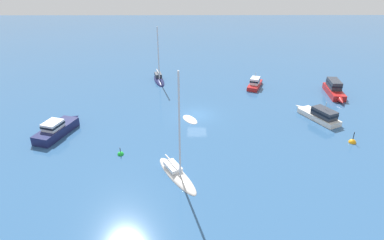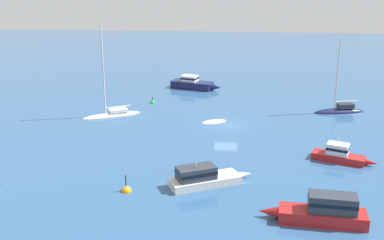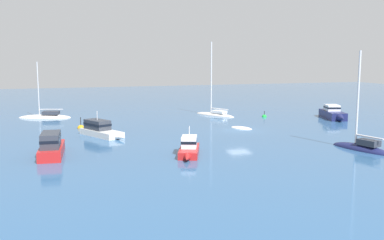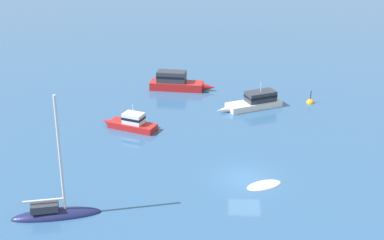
# 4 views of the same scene
# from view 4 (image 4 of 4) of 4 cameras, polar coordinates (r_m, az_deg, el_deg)

# --- Properties ---
(ground_plane) EXTENTS (160.00, 160.00, 0.00)m
(ground_plane) POSITION_cam_4_polar(r_m,az_deg,el_deg) (45.28, 5.24, -5.80)
(ground_plane) COLOR #2D5684
(dinghy) EXTENTS (2.56, 3.20, 0.40)m
(dinghy) POSITION_cam_4_polar(r_m,az_deg,el_deg) (44.58, 7.06, -6.37)
(dinghy) COLOR silver
(dinghy) RESTS_ON ground
(ketch_1) EXTENTS (2.85, 6.29, 9.33)m
(ketch_1) POSITION_cam_4_polar(r_m,az_deg,el_deg) (41.49, -13.22, -8.86)
(ketch_1) COLOR #191E4C
(ketch_1) RESTS_ON ground
(motor_cruiser) EXTENTS (4.24, 6.78, 2.58)m
(motor_cruiser) POSITION_cam_4_polar(r_m,az_deg,el_deg) (59.04, 6.23, 1.85)
(motor_cruiser) COLOR silver
(motor_cruiser) RESTS_ON ground
(launch) EXTENTS (3.09, 5.59, 2.44)m
(launch) POSITION_cam_4_polar(r_m,az_deg,el_deg) (53.97, -5.94, -0.27)
(launch) COLOR #B21E1E
(launch) RESTS_ON ground
(motor_cruiser_1) EXTENTS (2.33, 7.24, 2.06)m
(motor_cruiser_1) POSITION_cam_4_polar(r_m,az_deg,el_deg) (63.79, -1.50, 3.73)
(motor_cruiser_1) COLOR #B21E1E
(motor_cruiser_1) RESTS_ON ground
(channel_buoy) EXTENTS (0.81, 0.81, 1.70)m
(channel_buoy) POSITION_cam_4_polar(r_m,az_deg,el_deg) (61.38, 11.49, 1.67)
(channel_buoy) COLOR orange
(channel_buoy) RESTS_ON ground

